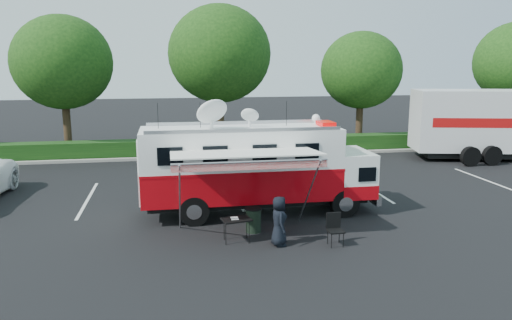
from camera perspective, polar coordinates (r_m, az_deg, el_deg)
The scene contains 9 objects.
ground_plane at distance 18.56m, azimuth 0.27°, elevation -6.06°, with size 120.00×120.00×0.00m, color black.
back_border at distance 30.64m, azimuth -1.98°, elevation 10.27°, with size 60.00×6.14×8.87m.
stall_lines at distance 21.33m, azimuth -2.50°, elevation -3.76°, with size 24.12×5.50×0.01m.
command_truck at distance 18.10m, azimuth 0.05°, elevation -0.79°, with size 8.50×2.34×4.08m.
awning at distance 15.45m, azimuth -1.15°, elevation 0.44°, with size 4.64×2.41×2.80m.
person at distance 15.45m, azimuth 2.62°, elevation -9.69°, with size 0.75×0.49×1.53m, color black.
folding_table at distance 15.51m, azimuth -2.26°, elevation -6.89°, with size 0.98×0.79×0.75m.
folding_chair at distance 15.49m, azimuth 8.96°, elevation -7.48°, with size 0.48×0.50×0.98m.
trash_bin at distance 16.46m, azimuth -0.30°, elevation -6.85°, with size 0.54×0.54×0.81m.
Camera 1 is at (-3.18, -17.43, 5.52)m, focal length 35.00 mm.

